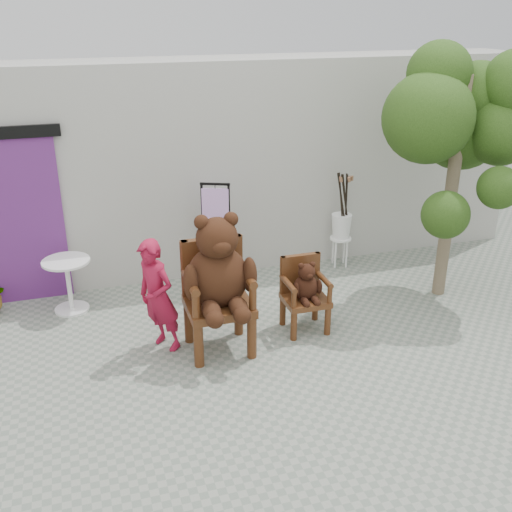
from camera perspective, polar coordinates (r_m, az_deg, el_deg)
The scene contains 10 objects.
ground_plane at distance 6.78m, azimuth 4.62°, elevation -10.13°, with size 60.00×60.00×0.00m, color gray.
back_wall at distance 8.90m, azimuth -2.50°, elevation 8.71°, with size 9.00×1.00×3.00m, color #B2B0A6.
doorway at distance 8.26m, azimuth -22.03°, elevation 3.43°, with size 1.40×0.11×2.33m.
chair_big at distance 6.60m, azimuth -3.65°, elevation -1.94°, with size 0.82×0.86×1.65m.
chair_small at distance 7.20m, azimuth 4.67°, elevation -3.07°, with size 0.52×0.48×0.91m.
person at distance 6.75m, azimuth -9.29°, elevation -3.82°, with size 0.50×0.33×1.38m, color maroon.
cafe_table at distance 8.01m, azimuth -17.45°, elevation -2.12°, with size 0.60×0.60×0.70m.
display_stand at distance 8.22m, azimuth -3.77°, elevation 0.71°, with size 0.55×0.49×1.51m.
stool_bucket at distance 8.97m, azimuth 8.14°, elevation 2.88°, with size 0.32×0.32×1.45m.
tree at distance 8.10m, azimuth 19.39°, elevation 12.20°, with size 2.01×1.79×3.30m.
Camera 1 is at (-2.19, -5.24, 3.70)m, focal length 42.00 mm.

